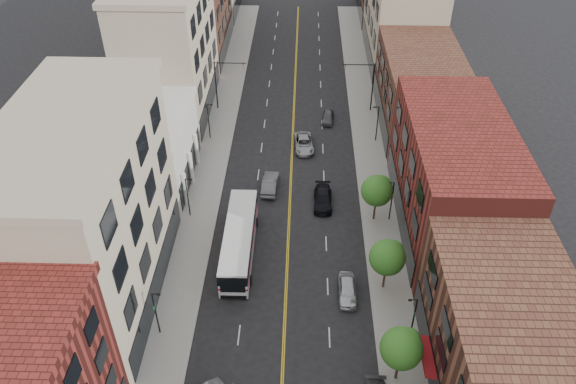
# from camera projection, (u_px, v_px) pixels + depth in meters

# --- Properties ---
(sidewalk_left) EXTENTS (4.00, 110.00, 0.15)m
(sidewalk_left) POSITION_uv_depth(u_px,v_px,m) (213.00, 159.00, 70.94)
(sidewalk_left) COLOR gray
(sidewalk_left) RESTS_ON ground
(sidewalk_right) EXTENTS (4.00, 110.00, 0.15)m
(sidewalk_right) POSITION_uv_depth(u_px,v_px,m) (371.00, 162.00, 70.47)
(sidewalk_right) COLOR gray
(sidewalk_right) RESTS_ON ground
(bldg_l_tanoffice) EXTENTS (10.00, 22.00, 18.00)m
(bldg_l_tanoffice) POSITION_uv_depth(u_px,v_px,m) (89.00, 218.00, 48.28)
(bldg_l_tanoffice) COLOR tan
(bldg_l_tanoffice) RESTS_ON ground
(bldg_l_white) EXTENTS (10.00, 14.00, 8.00)m
(bldg_l_white) POSITION_uv_depth(u_px,v_px,m) (146.00, 150.00, 65.54)
(bldg_l_white) COLOR silver
(bldg_l_white) RESTS_ON ground
(bldg_l_far_a) EXTENTS (10.00, 20.00, 18.00)m
(bldg_l_far_a) POSITION_uv_depth(u_px,v_px,m) (169.00, 50.00, 75.84)
(bldg_l_far_a) COLOR tan
(bldg_l_far_a) RESTS_ON ground
(bldg_l_far_b) EXTENTS (10.00, 20.00, 15.00)m
(bldg_l_far_b) POSITION_uv_depth(u_px,v_px,m) (194.00, 8.00, 92.52)
(bldg_l_far_b) COLOR #572F23
(bldg_l_far_b) RESTS_ON ground
(bldg_r_mid) EXTENTS (10.00, 22.00, 12.00)m
(bldg_r_mid) POSITION_uv_depth(u_px,v_px,m) (453.00, 177.00, 57.99)
(bldg_r_mid) COLOR #5B1D18
(bldg_r_mid) RESTS_ON ground
(bldg_r_far_a) EXTENTS (10.00, 20.00, 10.00)m
(bldg_r_far_a) POSITION_uv_depth(u_px,v_px,m) (420.00, 90.00, 75.15)
(bldg_r_far_a) COLOR #572F23
(bldg_r_far_a) RESTS_ON ground
(bldg_r_far_b) EXTENTS (10.00, 22.00, 14.00)m
(bldg_r_far_b) POSITION_uv_depth(u_px,v_px,m) (402.00, 18.00, 90.45)
(bldg_r_far_b) COLOR tan
(bldg_r_far_b) RESTS_ON ground
(tree_r_1) EXTENTS (3.40, 3.40, 5.59)m
(tree_r_1) POSITION_uv_depth(u_px,v_px,m) (403.00, 347.00, 43.63)
(tree_r_1) COLOR black
(tree_r_1) RESTS_ON sidewalk_right
(tree_r_2) EXTENTS (3.40, 3.40, 5.59)m
(tree_r_2) POSITION_uv_depth(u_px,v_px,m) (388.00, 256.00, 51.51)
(tree_r_2) COLOR black
(tree_r_2) RESTS_ON sidewalk_right
(tree_r_3) EXTENTS (3.40, 3.40, 5.59)m
(tree_r_3) POSITION_uv_depth(u_px,v_px,m) (378.00, 190.00, 59.38)
(tree_r_3) COLOR black
(tree_r_3) RESTS_ON sidewalk_right
(lamp_l_1) EXTENTS (0.81, 0.55, 5.05)m
(lamp_l_1) POSITION_uv_depth(u_px,v_px,m) (156.00, 311.00, 47.92)
(lamp_l_1) COLOR black
(lamp_l_1) RESTS_ON sidewalk_left
(lamp_l_2) EXTENTS (0.81, 0.55, 5.05)m
(lamp_l_2) POSITION_uv_depth(u_px,v_px,m) (188.00, 195.00, 60.52)
(lamp_l_2) COLOR black
(lamp_l_2) RESTS_ON sidewalk_left
(lamp_l_3) EXTENTS (0.81, 0.55, 5.05)m
(lamp_l_3) POSITION_uv_depth(u_px,v_px,m) (209.00, 119.00, 73.12)
(lamp_l_3) COLOR black
(lamp_l_3) RESTS_ON sidewalk_left
(lamp_r_1) EXTENTS (0.81, 0.55, 5.05)m
(lamp_r_1) POSITION_uv_depth(u_px,v_px,m) (413.00, 317.00, 47.40)
(lamp_r_1) COLOR black
(lamp_r_1) RESTS_ON sidewalk_right
(lamp_r_2) EXTENTS (0.81, 0.55, 5.05)m
(lamp_r_2) POSITION_uv_depth(u_px,v_px,m) (391.00, 199.00, 60.00)
(lamp_r_2) COLOR black
(lamp_r_2) RESTS_ON sidewalk_right
(lamp_r_3) EXTENTS (0.81, 0.55, 5.05)m
(lamp_r_3) POSITION_uv_depth(u_px,v_px,m) (377.00, 122.00, 72.60)
(lamp_r_3) COLOR black
(lamp_r_3) RESTS_ON sidewalk_right
(signal_mast_left) EXTENTS (4.49, 0.18, 7.20)m
(signal_mast_left) POSITION_uv_depth(u_px,v_px,m) (221.00, 80.00, 78.37)
(signal_mast_left) COLOR black
(signal_mast_left) RESTS_ON sidewalk_left
(signal_mast_right) EXTENTS (4.49, 0.18, 7.20)m
(signal_mast_right) POSITION_uv_depth(u_px,v_px,m) (368.00, 82.00, 77.89)
(signal_mast_right) COLOR black
(signal_mast_right) RESTS_ON sidewalk_right
(city_bus) EXTENTS (3.13, 12.83, 3.29)m
(city_bus) POSITION_uv_depth(u_px,v_px,m) (239.00, 239.00, 56.56)
(city_bus) COLOR silver
(city_bus) RESTS_ON ground
(car_parked_far) EXTENTS (1.77, 4.38, 1.49)m
(car_parked_far) POSITION_uv_depth(u_px,v_px,m) (347.00, 290.00, 52.78)
(car_parked_far) COLOR #B7BAC0
(car_parked_far) RESTS_ON ground
(car_lane_behind) EXTENTS (1.98, 4.96, 1.60)m
(car_lane_behind) POSITION_uv_depth(u_px,v_px,m) (270.00, 183.00, 65.75)
(car_lane_behind) COLOR #535257
(car_lane_behind) RESTS_ON ground
(car_lane_a) EXTENTS (2.11, 5.05, 1.46)m
(car_lane_a) POSITION_uv_depth(u_px,v_px,m) (323.00, 199.00, 63.61)
(car_lane_a) COLOR black
(car_lane_a) RESTS_ON ground
(car_lane_b) EXTENTS (2.90, 5.44, 1.45)m
(car_lane_b) POSITION_uv_depth(u_px,v_px,m) (304.00, 143.00, 72.67)
(car_lane_b) COLOR #929599
(car_lane_b) RESTS_ON ground
(car_lane_c) EXTENTS (1.88, 3.95, 1.30)m
(car_lane_c) POSITION_uv_depth(u_px,v_px,m) (328.00, 117.00, 78.07)
(car_lane_c) COLOR #47464B
(car_lane_c) RESTS_ON ground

